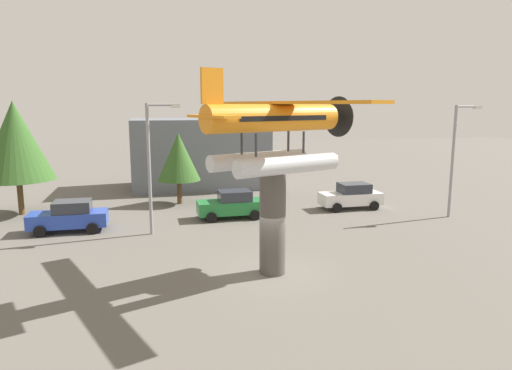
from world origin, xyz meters
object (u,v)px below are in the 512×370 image
object	(u,v)px
display_pedestal	(273,223)
tree_west	(16,141)
tree_east	(179,157)
streetlight_secondary	(456,152)
floatplane_monument	(276,130)
car_near_blue	(69,216)
car_mid_green	(232,204)
storefront_building	(199,153)
streetlight_primary	(153,159)
car_far_white	(351,196)

from	to	relation	value
display_pedestal	tree_west	world-z (taller)	tree_west
tree_east	streetlight_secondary	bearing A→B (deg)	-25.75
floatplane_monument	tree_east	world-z (taller)	floatplane_monument
display_pedestal	car_near_blue	xyz separation A→B (m)	(-9.41, 8.94, -1.32)
tree_east	tree_west	bearing A→B (deg)	-174.46
display_pedestal	floatplane_monument	xyz separation A→B (m)	(0.12, 0.05, 3.87)
display_pedestal	streetlight_secondary	distance (m)	15.66
floatplane_monument	streetlight_secondary	distance (m)	15.53
car_mid_green	storefront_building	distance (m)	12.28
car_mid_green	storefront_building	bearing A→B (deg)	-86.96
car_mid_green	streetlight_primary	distance (m)	6.37
streetlight_secondary	storefront_building	xyz separation A→B (m)	(-14.43, 14.98, -1.21)
floatplane_monument	streetlight_secondary	world-z (taller)	floatplane_monument
floatplane_monument	tree_west	world-z (taller)	floatplane_monument
car_near_blue	car_mid_green	size ratio (longest dim) A/B	1.00
tree_east	car_mid_green	bearing A→B (deg)	-60.67
car_far_white	tree_west	distance (m)	22.33
display_pedestal	car_mid_green	world-z (taller)	display_pedestal
car_mid_green	streetlight_primary	bearing A→B (deg)	28.35
display_pedestal	tree_east	xyz separation A→B (m)	(-2.82, 15.07, 1.21)
storefront_building	tree_west	xyz separation A→B (m)	(-12.57, -7.93, 1.86)
display_pedestal	car_near_blue	distance (m)	13.04
car_mid_green	storefront_building	size ratio (longest dim) A/B	0.37
display_pedestal	floatplane_monument	distance (m)	3.87
car_near_blue	storefront_building	world-z (taller)	storefront_building
car_far_white	display_pedestal	bearing A→B (deg)	51.20
streetlight_secondary	storefront_building	size ratio (longest dim) A/B	0.62
car_far_white	tree_east	distance (m)	12.47
car_near_blue	tree_east	xyz separation A→B (m)	(6.59, 6.13, 2.52)
car_far_white	streetlight_primary	xyz separation A→B (m)	(-13.29, -3.34, 3.32)
display_pedestal	streetlight_secondary	xyz separation A→B (m)	(13.86, 7.02, 1.96)
tree_west	floatplane_monument	bearing A→B (deg)	-46.61
display_pedestal	streetlight_primary	size ratio (longest dim) A/B	0.61
car_far_white	tree_west	xyz separation A→B (m)	(-21.71, 3.39, 3.93)
display_pedestal	streetlight_primary	distance (m)	8.94
streetlight_secondary	tree_west	world-z (taller)	tree_west
storefront_building	tree_east	bearing A→B (deg)	-108.00
car_far_white	car_mid_green	bearing A→B (deg)	5.12
car_mid_green	tree_west	world-z (taller)	tree_west
car_near_blue	car_mid_green	bearing A→B (deg)	-174.14
display_pedestal	floatplane_monument	world-z (taller)	floatplane_monument
storefront_building	tree_west	distance (m)	14.98
floatplane_monument	car_far_white	world-z (taller)	floatplane_monument
streetlight_secondary	display_pedestal	bearing A→B (deg)	-153.14
streetlight_primary	floatplane_monument	bearing A→B (deg)	-56.46
floatplane_monument	storefront_building	bearing A→B (deg)	70.22
streetlight_secondary	tree_west	distance (m)	27.90
floatplane_monument	storefront_building	size ratio (longest dim) A/B	0.88
car_far_white	storefront_building	xyz separation A→B (m)	(-9.15, 11.32, 2.06)
car_mid_green	tree_east	size ratio (longest dim) A/B	0.82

